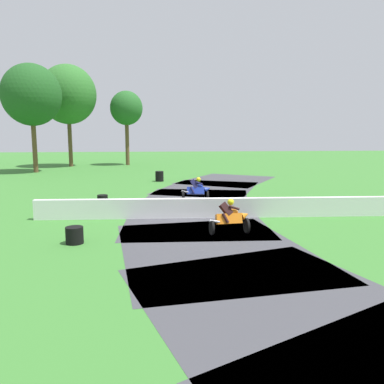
# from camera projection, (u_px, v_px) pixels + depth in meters

# --- Properties ---
(ground_plane) EXTENTS (120.00, 120.00, 0.00)m
(ground_plane) POSITION_uv_depth(u_px,v_px,m) (193.00, 218.00, 17.92)
(ground_plane) COLOR #38752D
(track_asphalt) EXTENTS (12.00, 37.74, 0.01)m
(track_asphalt) POSITION_uv_depth(u_px,v_px,m) (228.00, 217.00, 18.01)
(track_asphalt) COLOR #3D3D42
(track_asphalt) RESTS_ON ground
(safety_barrier) EXTENTS (24.61, 1.13, 0.90)m
(safety_barrier) POSITION_uv_depth(u_px,v_px,m) (304.00, 207.00, 18.14)
(safety_barrier) COLOR white
(safety_barrier) RESTS_ON ground
(motorcycle_lead_blue) EXTENTS (1.71, 1.03, 1.42)m
(motorcycle_lead_blue) POSITION_uv_depth(u_px,v_px,m) (197.00, 190.00, 22.29)
(motorcycle_lead_blue) COLOR black
(motorcycle_lead_blue) RESTS_ON ground
(motorcycle_chase_orange) EXTENTS (1.67, 0.96, 1.42)m
(motorcycle_chase_orange) POSITION_uv_depth(u_px,v_px,m) (230.00, 217.00, 15.13)
(motorcycle_chase_orange) COLOR black
(motorcycle_chase_orange) RESTS_ON ground
(tire_stack_near) EXTENTS (0.65, 0.65, 0.80)m
(tire_stack_near) POSITION_uv_depth(u_px,v_px,m) (159.00, 176.00, 30.95)
(tire_stack_near) COLOR black
(tire_stack_near) RESTS_ON ground
(tire_stack_mid_a) EXTENTS (0.58, 0.58, 0.40)m
(tire_stack_mid_a) POSITION_uv_depth(u_px,v_px,m) (103.00, 198.00, 21.90)
(tire_stack_mid_a) COLOR black
(tire_stack_mid_a) RESTS_ON ground
(tire_stack_mid_b) EXTENTS (0.62, 0.62, 0.60)m
(tire_stack_mid_b) POSITION_uv_depth(u_px,v_px,m) (75.00, 235.00, 13.75)
(tire_stack_mid_b) COLOR black
(tire_stack_mid_b) RESTS_ON ground
(tree_far_left) EXTENTS (3.74, 3.74, 8.56)m
(tree_far_left) POSITION_uv_depth(u_px,v_px,m) (126.00, 109.00, 45.24)
(tree_far_left) COLOR brown
(tree_far_left) RESTS_ON ground
(tree_far_right) EXTENTS (5.50, 5.50, 10.21)m
(tree_far_right) POSITION_uv_depth(u_px,v_px,m) (31.00, 95.00, 36.72)
(tree_far_right) COLOR brown
(tree_far_right) RESTS_ON ground
(tree_mid_rise) EXTENTS (6.17, 6.17, 11.20)m
(tree_mid_rise) POSITION_uv_depth(u_px,v_px,m) (68.00, 95.00, 43.09)
(tree_mid_rise) COLOR brown
(tree_mid_rise) RESTS_ON ground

